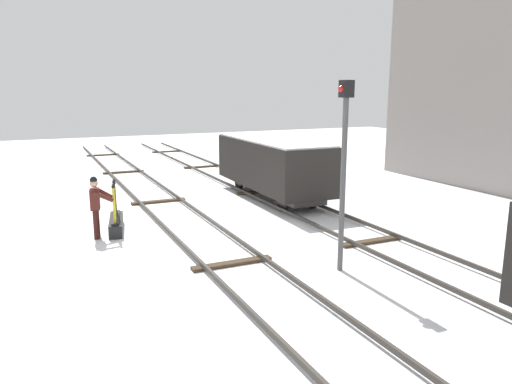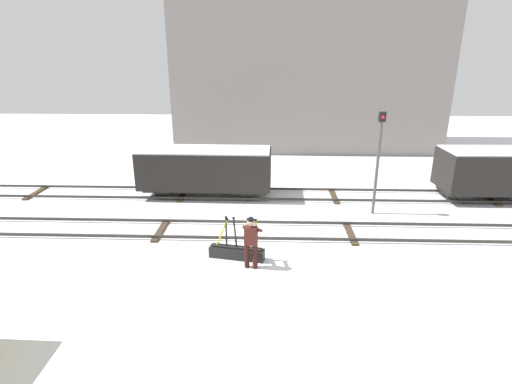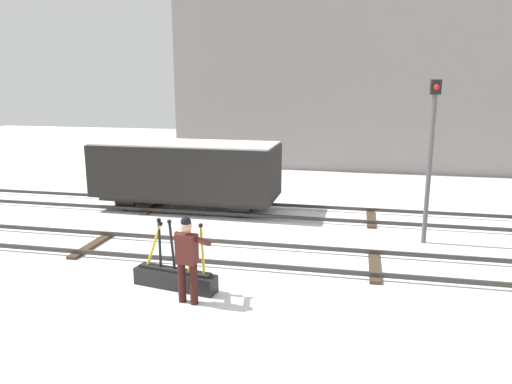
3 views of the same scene
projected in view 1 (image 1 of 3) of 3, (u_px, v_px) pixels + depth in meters
name	position (u px, v px, depth m)	size (l,w,h in m)	color
ground_plane	(187.00, 227.00, 14.41)	(60.00, 60.00, 0.00)	white
track_main_line	(187.00, 224.00, 14.39)	(44.00, 1.94, 0.18)	#38332D
track_siding_near	(305.00, 210.00, 16.05)	(44.00, 1.94, 0.18)	#38332D
switch_lever_frame	(116.00, 222.00, 14.00)	(1.84, 0.68, 1.45)	black
rail_worker	(96.00, 204.00, 13.18)	(0.62, 0.67, 1.71)	#351511
signal_post	(344.00, 158.00, 10.46)	(0.24, 0.32, 4.18)	#4C4C4C
freight_car_near_switch	(273.00, 164.00, 17.95)	(6.00, 2.13, 2.22)	#2D2B28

